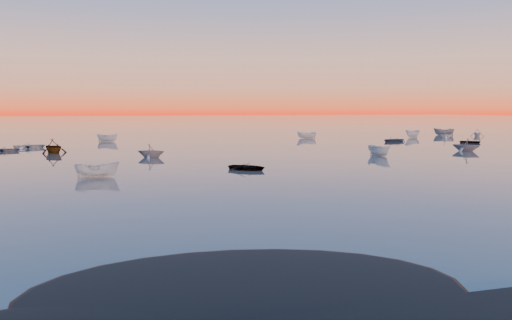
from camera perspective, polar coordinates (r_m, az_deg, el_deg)
name	(u,v)px	position (r m, az deg, el deg)	size (l,w,h in m)	color
ground	(172,134)	(116.81, -9.57, 2.95)	(600.00, 600.00, 0.00)	#675C56
mud_lobes	(487,268)	(20.78, 24.88, -11.11)	(140.00, 6.00, 0.07)	black
moored_fleet	(211,150)	(70.41, -5.20, 1.10)	(124.00, 58.00, 1.20)	silver
boat_near_center	(97,177)	(45.13, -17.68, -1.87)	(3.75, 1.59, 1.30)	silver
boat_near_right	(466,151)	(75.16, 22.85, 0.96)	(3.81, 1.72, 1.33)	gray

